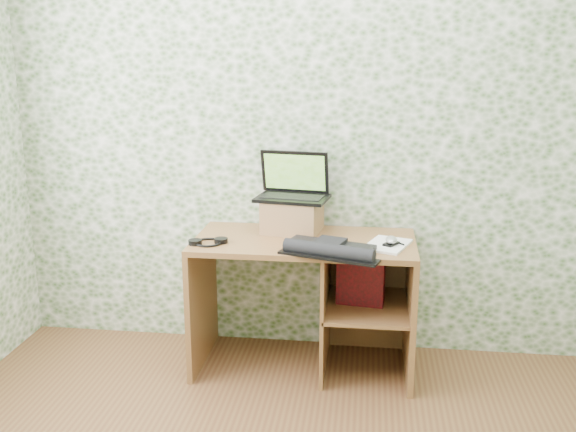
# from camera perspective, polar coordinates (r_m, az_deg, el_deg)

# --- Properties ---
(wall_back) EXTENTS (3.50, 0.00, 3.50)m
(wall_back) POSITION_cam_1_polar(r_m,az_deg,el_deg) (3.68, 2.01, 7.54)
(wall_back) COLOR white
(wall_back) RESTS_ON ground
(desk) EXTENTS (1.20, 0.60, 0.75)m
(desk) POSITION_cam_1_polar(r_m,az_deg,el_deg) (3.59, 2.73, -6.11)
(desk) COLOR brown
(desk) RESTS_ON floor
(riser) EXTENTS (0.34, 0.30, 0.19)m
(riser) POSITION_cam_1_polar(r_m,az_deg,el_deg) (3.61, 0.39, 0.02)
(riser) COLOR #906340
(riser) RESTS_ON desk
(laptop) EXTENTS (0.43, 0.33, 0.26)m
(laptop) POSITION_cam_1_polar(r_m,az_deg,el_deg) (3.61, 0.48, 2.55)
(laptop) COLOR black
(laptop) RESTS_ON riser
(keyboard) EXTENTS (0.52, 0.40, 0.07)m
(keyboard) POSITION_cam_1_polar(r_m,az_deg,el_deg) (3.25, 3.69, -2.93)
(keyboard) COLOR black
(keyboard) RESTS_ON desk
(headphones) EXTENTS (0.20, 0.19, 0.03)m
(headphones) POSITION_cam_1_polar(r_m,az_deg,el_deg) (3.43, -7.11, -2.30)
(headphones) COLOR black
(headphones) RESTS_ON desk
(notepad) EXTENTS (0.28, 0.33, 0.01)m
(notepad) POSITION_cam_1_polar(r_m,az_deg,el_deg) (3.41, 8.82, -2.55)
(notepad) COLOR white
(notepad) RESTS_ON desk
(mouse) EXTENTS (0.11, 0.12, 0.03)m
(mouse) POSITION_cam_1_polar(r_m,az_deg,el_deg) (3.38, 9.16, -2.27)
(mouse) COLOR #BBBBBE
(mouse) RESTS_ON notepad
(pen) EXTENTS (0.09, 0.12, 0.01)m
(pen) POSITION_cam_1_polar(r_m,az_deg,el_deg) (3.44, 9.52, -2.24)
(pen) COLOR black
(pen) RESTS_ON notepad
(red_box) EXTENTS (0.27, 0.12, 0.31)m
(red_box) POSITION_cam_1_polar(r_m,az_deg,el_deg) (3.53, 6.49, -5.45)
(red_box) COLOR maroon
(red_box) RESTS_ON desk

